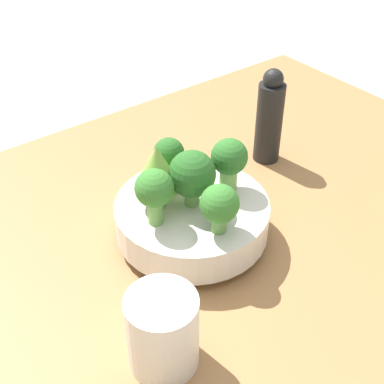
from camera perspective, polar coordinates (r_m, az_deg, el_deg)
ground_plane at (r=0.80m, az=-1.49°, el=-7.73°), size 6.00×6.00×0.00m
table at (r=0.78m, az=-1.52°, el=-6.52°), size 1.19×0.76×0.05m
bowl at (r=0.75m, az=0.00°, el=-2.77°), size 0.21×0.21×0.06m
broccoli_floret_front at (r=0.75m, az=-2.48°, el=3.90°), size 0.04×0.04×0.07m
broccoli_floret_back at (r=0.67m, az=2.95°, el=-1.42°), size 0.05×0.05×0.07m
broccoli_floret_center at (r=0.70m, az=0.00°, el=1.85°), size 0.06×0.06×0.08m
romanesco_piece_near at (r=0.70m, az=-3.76°, el=2.50°), size 0.06×0.06×0.09m
broccoli_floret_left at (r=0.74m, az=3.98°, el=3.46°), size 0.05×0.05×0.08m
broccoli_floret_right at (r=0.67m, az=-4.04°, el=0.14°), size 0.05×0.05×0.08m
cup at (r=0.60m, az=-3.17°, el=-14.63°), size 0.08×0.08×0.10m
pepper_mill at (r=0.90m, az=8.26°, el=7.82°), size 0.04×0.04×0.17m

